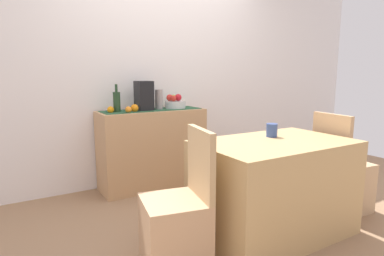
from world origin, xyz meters
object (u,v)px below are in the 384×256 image
at_px(ceramic_vase, 159,100).
at_px(coffee_maker, 144,96).
at_px(sideboard_console, 153,149).
at_px(dining_table, 273,187).
at_px(wine_bottle, 117,102).
at_px(coffee_cup, 272,130).
at_px(chair_by_corner, 341,182).
at_px(fruit_bowl, 175,105).
at_px(chair_near_window, 177,226).

bearing_deg(ceramic_vase, coffee_maker, 180.00).
bearing_deg(sideboard_console, dining_table, -76.11).
bearing_deg(dining_table, ceramic_vase, 100.67).
bearing_deg(wine_bottle, dining_table, -63.07).
bearing_deg(coffee_cup, ceramic_vase, 105.36).
relative_size(ceramic_vase, chair_by_corner, 0.24).
bearing_deg(sideboard_console, chair_by_corner, -50.43).
distance_m(sideboard_console, fruit_bowl, 0.55).
xyz_separation_m(fruit_bowl, chair_by_corner, (0.93, -1.47, -0.63)).
relative_size(sideboard_console, ceramic_vase, 5.23).
height_order(sideboard_console, fruit_bowl, fruit_bowl).
distance_m(sideboard_console, coffee_maker, 0.59).
height_order(coffee_maker, dining_table, coffee_maker).
distance_m(sideboard_console, ceramic_vase, 0.54).
height_order(wine_bottle, coffee_maker, coffee_maker).
relative_size(wine_bottle, chair_near_window, 0.32).
bearing_deg(ceramic_vase, dining_table, -79.33).
bearing_deg(coffee_cup, chair_by_corner, -9.84).
xyz_separation_m(ceramic_vase, dining_table, (0.28, -1.47, -0.59)).
xyz_separation_m(sideboard_console, wine_bottle, (-0.38, 0.00, 0.54)).
height_order(sideboard_console, chair_by_corner, chair_by_corner).
xyz_separation_m(ceramic_vase, chair_near_window, (-0.57, -1.48, -0.70)).
bearing_deg(wine_bottle, fruit_bowl, -0.00).
bearing_deg(wine_bottle, ceramic_vase, -0.00).
bearing_deg(dining_table, coffee_maker, 107.05).
relative_size(sideboard_console, chair_by_corner, 1.27).
relative_size(wine_bottle, coffee_maker, 0.91).
height_order(ceramic_vase, chair_by_corner, ceramic_vase).
height_order(fruit_bowl, chair_near_window, fruit_bowl).
xyz_separation_m(sideboard_console, coffee_maker, (-0.09, 0.00, 0.58)).
height_order(sideboard_console, ceramic_vase, ceramic_vase).
distance_m(fruit_bowl, coffee_cup, 1.35).
xyz_separation_m(fruit_bowl, coffee_cup, (0.17, -1.34, -0.10)).
bearing_deg(ceramic_vase, sideboard_console, 180.00).
relative_size(sideboard_console, wine_bottle, 4.04).
height_order(coffee_maker, ceramic_vase, coffee_maker).
xyz_separation_m(fruit_bowl, coffee_maker, (-0.37, 0.00, 0.11)).
bearing_deg(coffee_maker, coffee_cup, -67.97).
bearing_deg(coffee_maker, wine_bottle, 180.00).
bearing_deg(fruit_bowl, coffee_cup, -82.79).
height_order(wine_bottle, ceramic_vase, wine_bottle).
bearing_deg(wine_bottle, coffee_maker, -0.00).
height_order(coffee_maker, chair_by_corner, coffee_maker).
bearing_deg(chair_by_corner, ceramic_vase, 127.50).
height_order(sideboard_console, coffee_cup, sideboard_console).
bearing_deg(coffee_maker, ceramic_vase, 0.00).
distance_m(dining_table, chair_near_window, 0.86).
distance_m(dining_table, coffee_cup, 0.45).
height_order(dining_table, chair_by_corner, chair_by_corner).
relative_size(wine_bottle, coffee_cup, 2.66).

